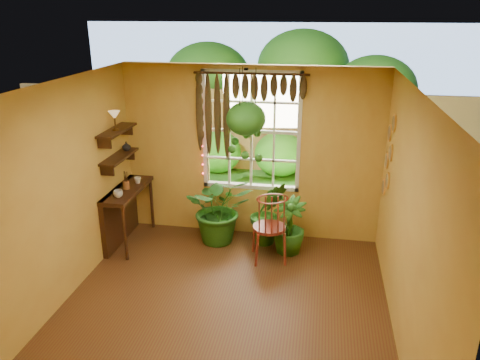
{
  "coord_description": "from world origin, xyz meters",
  "views": [
    {
      "loc": [
        1.05,
        -4.61,
        3.47
      ],
      "look_at": [
        0.02,
        1.15,
        1.32
      ],
      "focal_mm": 35.0,
      "sensor_mm": 36.0,
      "label": 1
    }
  ],
  "objects_px": {
    "hanging_basket": "(246,123)",
    "potted_plant_mid": "(268,213)",
    "windsor_chair": "(269,237)",
    "potted_plant_left": "(220,208)",
    "counter_ledge": "(122,209)"
  },
  "relations": [
    {
      "from": "windsor_chair",
      "to": "potted_plant_left",
      "type": "xyz_separation_m",
      "value": [
        -0.83,
        0.45,
        0.19
      ]
    },
    {
      "from": "potted_plant_mid",
      "to": "hanging_basket",
      "type": "distance_m",
      "value": 1.44
    },
    {
      "from": "counter_ledge",
      "to": "hanging_basket",
      "type": "distance_m",
      "value": 2.34
    },
    {
      "from": "counter_ledge",
      "to": "potted_plant_mid",
      "type": "xyz_separation_m",
      "value": [
        2.24,
        0.34,
        -0.04
      ]
    },
    {
      "from": "counter_ledge",
      "to": "hanging_basket",
      "type": "xyz_separation_m",
      "value": [
        1.89,
        0.29,
        1.36
      ]
    },
    {
      "from": "counter_ledge",
      "to": "potted_plant_mid",
      "type": "height_order",
      "value": "potted_plant_mid"
    },
    {
      "from": "windsor_chair",
      "to": "potted_plant_left",
      "type": "height_order",
      "value": "windsor_chair"
    },
    {
      "from": "potted_plant_left",
      "to": "hanging_basket",
      "type": "bearing_deg",
      "value": 2.66
    },
    {
      "from": "potted_plant_left",
      "to": "hanging_basket",
      "type": "relative_size",
      "value": 0.83
    },
    {
      "from": "windsor_chair",
      "to": "hanging_basket",
      "type": "bearing_deg",
      "value": 117.77
    },
    {
      "from": "windsor_chair",
      "to": "hanging_basket",
      "type": "relative_size",
      "value": 0.94
    },
    {
      "from": "windsor_chair",
      "to": "potted_plant_left",
      "type": "relative_size",
      "value": 1.14
    },
    {
      "from": "windsor_chair",
      "to": "hanging_basket",
      "type": "xyz_separation_m",
      "value": [
        -0.43,
        0.47,
        1.54
      ]
    },
    {
      "from": "hanging_basket",
      "to": "potted_plant_mid",
      "type": "bearing_deg",
      "value": 7.81
    },
    {
      "from": "hanging_basket",
      "to": "counter_ledge",
      "type": "bearing_deg",
      "value": -171.26
    }
  ]
}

